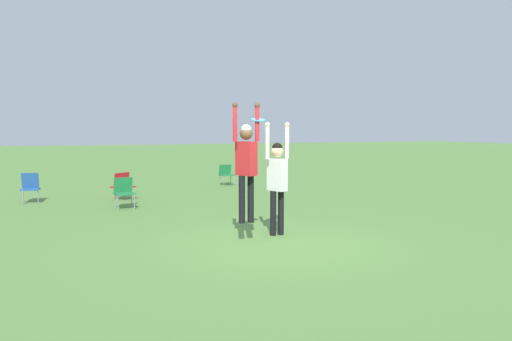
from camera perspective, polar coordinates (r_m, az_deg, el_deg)
name	(u,v)px	position (r m, az deg, el deg)	size (l,w,h in m)	color
ground_plane	(274,242)	(9.42, 2.11, -8.22)	(120.00, 120.00, 0.00)	#56843D
person_jumping	(246,159)	(9.23, -1.12, 1.34)	(0.55, 0.44, 2.24)	black
person_defending	(277,175)	(9.88, 2.44, -0.53)	(0.53, 0.43, 2.25)	black
frisbee	(258,120)	(9.34, 0.23, 5.82)	(0.25, 0.25, 0.07)	#2D9EDB
camping_chair_0	(226,173)	(18.89, -3.40, -0.29)	(0.56, 0.59, 0.77)	gray
camping_chair_1	(124,190)	(13.77, -14.83, -2.21)	(0.56, 0.59, 0.82)	gray
camping_chair_2	(122,184)	(15.55, -15.02, -1.51)	(0.76, 0.83, 0.80)	gray
camping_chair_3	(30,186)	(15.79, -24.40, -1.58)	(0.54, 0.59, 0.85)	gray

